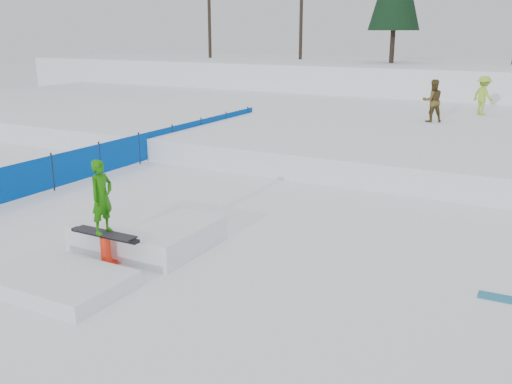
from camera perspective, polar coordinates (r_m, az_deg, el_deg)
The scene contains 7 objects.
ground at distance 11.17m, azimuth -7.21°, elevation -7.59°, with size 120.00×120.00×0.00m, color white.
snow_berm at distance 38.89m, azimuth 19.62°, elevation 10.24°, with size 60.00×14.00×2.40m, color white.
snow_midrise at distance 25.35m, azimuth 14.25°, elevation 6.27°, with size 50.00×18.00×0.80m, color white.
safety_fence at distance 19.85m, azimuth -11.59°, elevation 4.31°, with size 0.05×16.00×1.10m.
walker_olive at distance 24.51m, azimuth 17.24°, elevation 8.71°, with size 0.83×0.65×1.72m, color #4F401A.
walker_ygreen at distance 27.29m, azimuth 21.78°, elevation 8.95°, with size 1.10×0.63×1.70m, color #94CA31.
jib_rail_feature at distance 11.87m, azimuth -12.89°, elevation -4.86°, with size 2.60×4.40×2.11m.
Camera 1 is at (6.05, -8.29, 4.43)m, focal length 40.00 mm.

